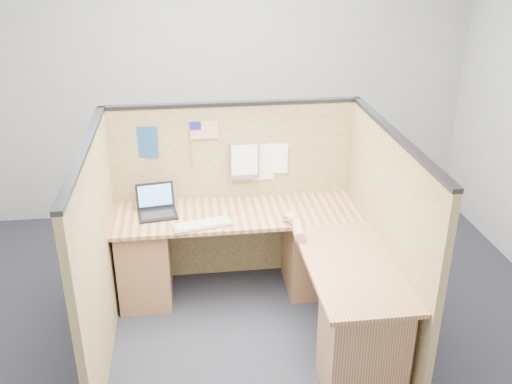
{
  "coord_description": "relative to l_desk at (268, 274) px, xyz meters",
  "views": [
    {
      "loc": [
        -0.38,
        -3.31,
        2.73
      ],
      "look_at": [
        0.12,
        0.5,
        0.98
      ],
      "focal_mm": 40.0,
      "sensor_mm": 36.0,
      "label": 1
    }
  ],
  "objects": [
    {
      "name": "l_desk",
      "position": [
        0.0,
        0.0,
        0.0
      ],
      "size": [
        1.95,
        1.75,
        0.73
      ],
      "color": "brown",
      "rests_on": "floor"
    },
    {
      "name": "file_holder",
      "position": [
        -0.1,
        0.66,
        0.66
      ],
      "size": [
        0.24,
        0.05,
        0.3
      ],
      "color": "slate",
      "rests_on": "cubicle_partitions"
    },
    {
      "name": "keyboard",
      "position": [
        -0.47,
        0.19,
        0.35
      ],
      "size": [
        0.46,
        0.24,
        0.03
      ],
      "rotation": [
        0.0,
        0.0,
        0.22
      ],
      "color": "gray",
      "rests_on": "l_desk"
    },
    {
      "name": "mouse",
      "position": [
        0.2,
        0.19,
        0.36
      ],
      "size": [
        0.12,
        0.08,
        0.05
      ],
      "primitive_type": "ellipsoid",
      "rotation": [
        0.0,
        0.0,
        0.09
      ],
      "color": "silver",
      "rests_on": "l_desk"
    },
    {
      "name": "cubicle_partitions",
      "position": [
        -0.18,
        0.14,
        0.38
      ],
      "size": [
        2.06,
        1.83,
        1.53
      ],
      "color": "brown",
      "rests_on": "floor"
    },
    {
      "name": "hand_forearm",
      "position": [
        0.21,
        0.05,
        0.38
      ],
      "size": [
        0.11,
        0.4,
        0.08
      ],
      "color": "tan",
      "rests_on": "l_desk"
    },
    {
      "name": "paper_left",
      "position": [
        0.16,
        0.68,
        0.66
      ],
      "size": [
        0.2,
        0.03,
        0.26
      ],
      "primitive_type": "cube",
      "rotation": [
        0.0,
        0.0,
        -0.11
      ],
      "color": "white",
      "rests_on": "cubicle_partitions"
    },
    {
      "name": "paper_right",
      "position": [
        0.09,
        0.68,
        0.63
      ],
      "size": [
        0.24,
        0.04,
        0.31
      ],
      "primitive_type": "cube",
      "rotation": [
        0.0,
        0.0,
        0.14
      ],
      "color": "white",
      "rests_on": "cubicle_partitions"
    },
    {
      "name": "floor",
      "position": [
        -0.18,
        -0.29,
        -0.39
      ],
      "size": [
        5.0,
        5.0,
        0.0
      ],
      "primitive_type": "plane",
      "color": "black",
      "rests_on": "ground"
    },
    {
      "name": "blue_poster",
      "position": [
        -0.87,
        0.68,
        0.85
      ],
      "size": [
        0.19,
        0.03,
        0.25
      ],
      "primitive_type": "cube",
      "rotation": [
        0.0,
        0.0,
        -0.12
      ],
      "color": "navy",
      "rests_on": "cubicle_partitions"
    },
    {
      "name": "laptop",
      "position": [
        -0.8,
        0.47,
        0.39
      ],
      "size": [
        0.32,
        0.32,
        0.21
      ],
      "rotation": [
        0.0,
        0.0,
        0.14
      ],
      "color": "black",
      "rests_on": "l_desk"
    },
    {
      "name": "wall_back",
      "position": [
        -0.18,
        1.96,
        1.01
      ],
      "size": [
        5.0,
        0.0,
        5.0
      ],
      "primitive_type": "plane",
      "rotation": [
        1.57,
        0.0,
        0.0
      ],
      "color": "#979A9C",
      "rests_on": "floor"
    },
    {
      "name": "american_flag",
      "position": [
        -0.44,
        0.67,
        0.92
      ],
      "size": [
        0.22,
        0.01,
        0.38
      ],
      "color": "olive",
      "rests_on": "cubicle_partitions"
    }
  ]
}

